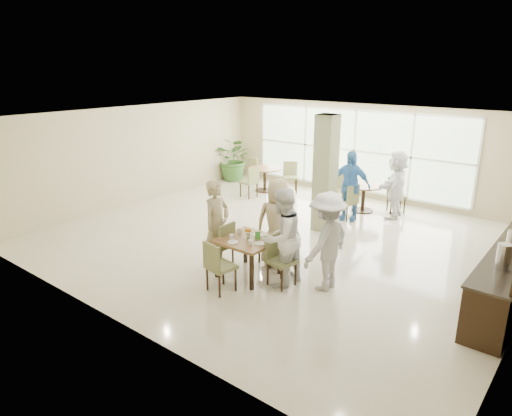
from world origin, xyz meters
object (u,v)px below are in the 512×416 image
Objects in this scene: teen_far at (278,222)px; main_table at (248,243)px; teen_right at (282,237)px; adult_standing at (325,167)px; teen_left at (217,224)px; teen_standing at (327,241)px; round_table_left at (265,174)px; round_table_right at (364,191)px; adult_b at (396,184)px; potted_plant at (235,159)px; adult_a at (350,186)px.

main_table is at bearing 57.43° from teen_far.
adult_standing is at bearing -153.02° from teen_right.
teen_left is 1.00× the size of teen_far.
teen_right reaches higher than teen_standing.
teen_left reaches higher than round_table_left.
main_table is at bearing -69.42° from teen_standing.
round_table_right is at bearing -111.55° from teen_far.
teen_standing is at bearing -1.09° from adult_b.
teen_standing reaches higher than teen_left.
potted_plant is at bearing 174.73° from round_table_right.
adult_b reaches higher than potted_plant.
teen_standing reaches higher than potted_plant.
teen_standing reaches higher than round_table_right.
teen_right is at bearing -86.11° from teen_left.
round_table_right is 0.57× the size of teen_right.
round_table_right is (3.42, -0.01, -0.00)m from round_table_left.
main_table is 0.82m from teen_far.
round_table_right is 4.34m from teen_far.
teen_far is 4.40m from adult_b.
teen_left is 2.22m from teen_standing.
teen_left is (-0.74, -0.06, 0.22)m from main_table.
teen_left is 0.99× the size of teen_standing.
main_table is 0.57× the size of adult_b.
adult_standing is at bearing 7.10° from teen_left.
teen_right is at bearing -92.28° from adult_a.
teen_right is (4.21, -5.02, 0.35)m from round_table_left.
teen_far is 0.90m from teen_right.
main_table is 5.11m from round_table_right.
round_table_left is (-3.52, 5.11, -0.10)m from main_table.
potted_plant is 7.18m from teen_left.
teen_right reaches higher than adult_b.
teen_right reaches higher than teen_left.
adult_b is at bearing -123.11° from teen_far.
teen_right is at bearing 8.12° from main_table.
round_table_left is 3.42m from round_table_right.
teen_far is at bearing 126.67° from adult_standing.
round_table_left is at bearing -130.99° from teen_standing.
main_table is at bearing -47.03° from potted_plant.
potted_plant is 7.15m from teen_far.
adult_standing reaches higher than round_table_right.
teen_standing is 0.99× the size of adult_a.
teen_right is at bearing 106.04° from teen_far.
potted_plant is 0.85× the size of adult_b.
adult_b is 0.98× the size of adult_standing.
teen_left reaches higher than main_table.
potted_plant is 6.00m from adult_b.
main_table is 1.50m from teen_standing.
adult_standing reaches higher than teen_far.
teen_left is at bearing -51.70° from potted_plant.
potted_plant is at bearing 152.00° from adult_a.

